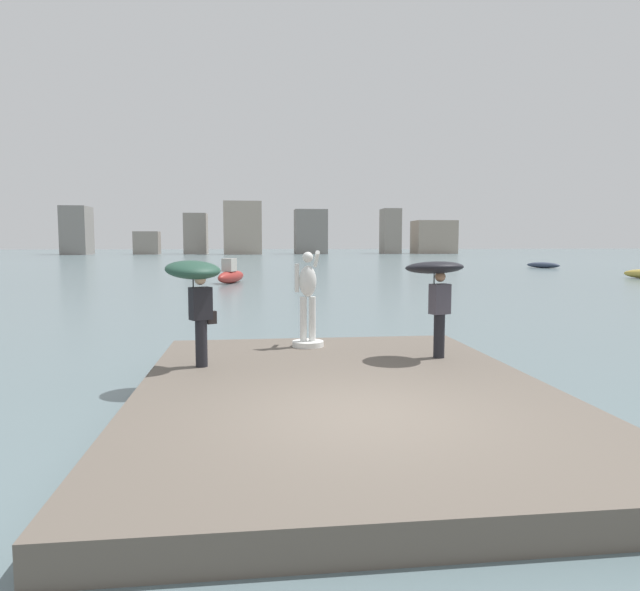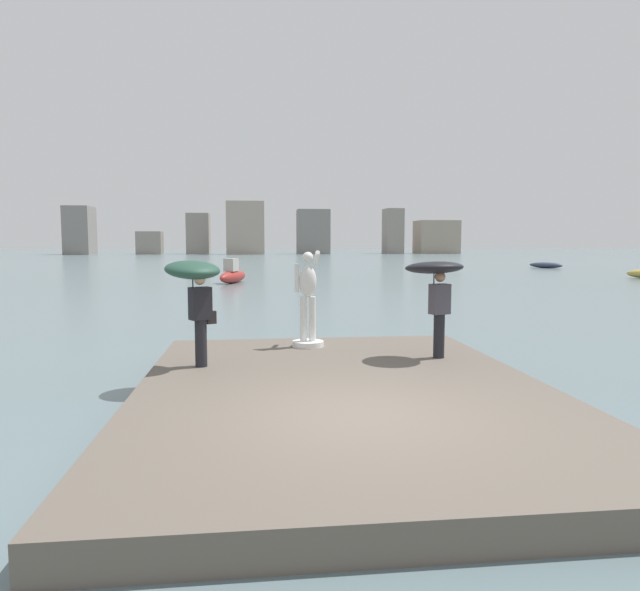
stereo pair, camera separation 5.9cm
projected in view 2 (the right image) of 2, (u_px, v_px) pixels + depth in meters
ground_plane at (272, 275)px, 47.32m from camera, size 400.00×400.00×0.00m
pier at (343, 397)px, 9.31m from camera, size 6.60×9.20×0.40m
statue_white_figure at (308, 306)px, 12.64m from camera, size 0.70×0.91×2.13m
onlooker_left at (195, 282)px, 10.48m from camera, size 1.38×1.39×2.02m
onlooker_right at (435, 279)px, 11.30m from camera, size 1.46×1.46×1.96m
boat_near at (546, 265)px, 61.06m from camera, size 2.77×3.91×0.61m
boat_far at (233, 275)px, 38.35m from camera, size 2.20×4.24×1.66m
distant_skyline at (281, 233)px, 137.46m from camera, size 92.85×10.77×12.28m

